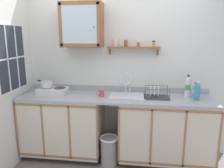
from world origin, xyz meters
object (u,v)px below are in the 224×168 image
object	(u,v)px
bottle_water_clear_1	(188,87)
hot_plate_stove	(53,91)
bottle_detergent_teal_2	(197,92)
saucepan	(46,84)
sink	(127,97)
wall_cabinet	(82,25)
dish_rack	(156,95)
trash_bin	(109,150)
mug	(101,93)
bottle_water_blue_0	(195,91)

from	to	relation	value
bottle_water_clear_1	hot_plate_stove	bearing A→B (deg)	-177.69
bottle_detergent_teal_2	saucepan	bearing A→B (deg)	178.34
bottle_water_clear_1	bottle_detergent_teal_2	world-z (taller)	bottle_water_clear_1
saucepan	sink	bearing A→B (deg)	0.69
wall_cabinet	bottle_detergent_teal_2	bearing A→B (deg)	-7.05
bottle_water_clear_1	dish_rack	bearing A→B (deg)	-170.86
dish_rack	wall_cabinet	xyz separation A→B (m)	(-1.06, 0.15, 0.95)
saucepan	bottle_detergent_teal_2	size ratio (longest dim) A/B	1.22
bottle_detergent_teal_2	dish_rack	distance (m)	0.54
dish_rack	wall_cabinet	world-z (taller)	wall_cabinet
trash_bin	hot_plate_stove	bearing A→B (deg)	166.36
saucepan	trash_bin	world-z (taller)	saucepan
bottle_detergent_teal_2	sink	bearing A→B (deg)	175.33
saucepan	dish_rack	world-z (taller)	saucepan
bottle_water_clear_1	trash_bin	world-z (taller)	bottle_water_clear_1
sink	bottle_detergent_teal_2	distance (m)	0.94
hot_plate_stove	saucepan	bearing A→B (deg)	167.49
hot_plate_stove	mug	xyz separation A→B (m)	(0.73, -0.04, 0.00)
sink	bottle_water_clear_1	size ratio (longest dim) A/B	1.58
sink	dish_rack	xyz separation A→B (m)	(0.40, -0.03, 0.04)
sink	bottle_detergent_teal_2	xyz separation A→B (m)	(0.93, -0.08, 0.12)
bottle_water_blue_0	saucepan	bearing A→B (deg)	-178.46
bottle_detergent_teal_2	wall_cabinet	bearing A→B (deg)	172.95
dish_rack	mug	bearing A→B (deg)	-176.67
sink	saucepan	distance (m)	1.20
hot_plate_stove	trash_bin	size ratio (longest dim) A/B	0.99
bottle_water_clear_1	trash_bin	xyz separation A→B (m)	(-1.06, -0.29, -0.88)
bottle_water_blue_0	mug	distance (m)	1.30
sink	bottle_water_blue_0	bearing A→B (deg)	2.61
saucepan	bottle_detergent_teal_2	bearing A→B (deg)	-1.66
saucepan	bottle_water_blue_0	world-z (taller)	bottle_water_blue_0
hot_plate_stove	wall_cabinet	world-z (taller)	wall_cabinet
bottle_water_blue_0	mug	world-z (taller)	bottle_water_blue_0
saucepan	trash_bin	xyz separation A→B (m)	(0.97, -0.23, -0.88)
bottle_water_clear_1	mug	world-z (taller)	bottle_water_clear_1
hot_plate_stove	trash_bin	xyz separation A→B (m)	(0.86, -0.21, -0.78)
mug	bottle_detergent_teal_2	bearing A→B (deg)	-0.10
sink	bottle_water_blue_0	size ratio (longest dim) A/B	2.34
dish_rack	mug	size ratio (longest dim) A/B	3.05
bottle_detergent_teal_2	wall_cabinet	distance (m)	1.83
saucepan	wall_cabinet	distance (m)	1.01
bottle_detergent_teal_2	bottle_water_clear_1	bearing A→B (deg)	130.76
mug	wall_cabinet	xyz separation A→B (m)	(-0.30, 0.20, 0.94)
dish_rack	bottle_water_blue_0	bearing A→B (deg)	7.70
bottle_detergent_teal_2	mug	world-z (taller)	bottle_detergent_teal_2
sink	bottle_detergent_teal_2	world-z (taller)	sink
saucepan	wall_cabinet	xyz separation A→B (m)	(0.53, 0.14, 0.85)
wall_cabinet	mug	bearing A→B (deg)	-32.86
hot_plate_stove	saucepan	distance (m)	0.14
bottle_detergent_teal_2	trash_bin	xyz separation A→B (m)	(-1.16, -0.17, -0.85)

